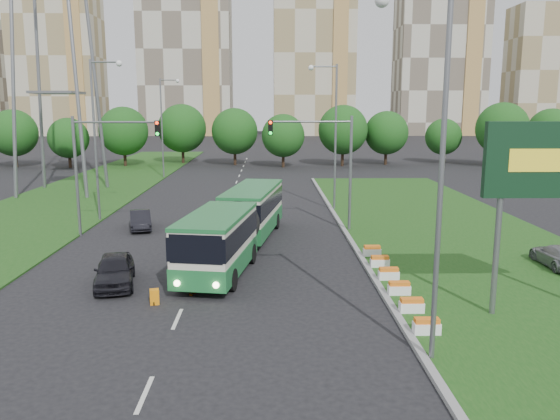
{
  "coord_description": "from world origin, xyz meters",
  "views": [
    {
      "loc": [
        0.78,
        -27.23,
        8.51
      ],
      "look_at": [
        1.43,
        4.3,
        2.6
      ],
      "focal_mm": 35.0,
      "sensor_mm": 36.0,
      "label": 1
    }
  ],
  "objects_px": {
    "billboard": "(559,168)",
    "traffic_mast_left": "(100,157)",
    "shopping_trolley": "(154,297)",
    "traffic_mast_median": "(327,155)",
    "car_left_far": "(140,220)",
    "car_left_near": "(115,270)",
    "pedestrian": "(192,277)",
    "articulated_bus": "(237,223)",
    "car_median": "(559,256)"
  },
  "relations": [
    {
      "from": "articulated_bus",
      "to": "car_left_near",
      "type": "distance_m",
      "value": 8.45
    },
    {
      "from": "car_median",
      "to": "traffic_mast_median",
      "type": "bearing_deg",
      "value": -38.3
    },
    {
      "from": "traffic_mast_left",
      "to": "articulated_bus",
      "type": "relative_size",
      "value": 0.46
    },
    {
      "from": "traffic_mast_left",
      "to": "shopping_trolley",
      "type": "bearing_deg",
      "value": -65.3
    },
    {
      "from": "traffic_mast_median",
      "to": "car_left_far",
      "type": "xyz_separation_m",
      "value": [
        -13.18,
        1.04,
        -4.69
      ]
    },
    {
      "from": "billboard",
      "to": "shopping_trolley",
      "type": "relative_size",
      "value": 11.77
    },
    {
      "from": "car_left_far",
      "to": "shopping_trolley",
      "type": "relative_size",
      "value": 5.89
    },
    {
      "from": "car_left_far",
      "to": "billboard",
      "type": "bearing_deg",
      "value": -54.16
    },
    {
      "from": "pedestrian",
      "to": "billboard",
      "type": "bearing_deg",
      "value": -86.44
    },
    {
      "from": "traffic_mast_left",
      "to": "pedestrian",
      "type": "bearing_deg",
      "value": -57.76
    },
    {
      "from": "billboard",
      "to": "car_left_near",
      "type": "bearing_deg",
      "value": 166.88
    },
    {
      "from": "pedestrian",
      "to": "articulated_bus",
      "type": "bearing_deg",
      "value": 2.69
    },
    {
      "from": "pedestrian",
      "to": "shopping_trolley",
      "type": "bearing_deg",
      "value": 144.4
    },
    {
      "from": "traffic_mast_median",
      "to": "shopping_trolley",
      "type": "distance_m",
      "value": 17.63
    },
    {
      "from": "car_left_near",
      "to": "shopping_trolley",
      "type": "relative_size",
      "value": 6.62
    },
    {
      "from": "billboard",
      "to": "car_median",
      "type": "distance_m",
      "value": 9.43
    },
    {
      "from": "traffic_mast_left",
      "to": "shopping_trolley",
      "type": "xyz_separation_m",
      "value": [
        6.1,
        -13.27,
        -5.01
      ]
    },
    {
      "from": "car_left_near",
      "to": "car_left_far",
      "type": "distance_m",
      "value": 12.74
    },
    {
      "from": "articulated_bus",
      "to": "car_left_far",
      "type": "height_order",
      "value": "articulated_bus"
    },
    {
      "from": "car_left_far",
      "to": "traffic_mast_left",
      "type": "bearing_deg",
      "value": -148.7
    },
    {
      "from": "billboard",
      "to": "car_left_far",
      "type": "height_order",
      "value": "billboard"
    },
    {
      "from": "pedestrian",
      "to": "shopping_trolley",
      "type": "distance_m",
      "value": 2.0
    },
    {
      "from": "billboard",
      "to": "car_median",
      "type": "xyz_separation_m",
      "value": [
        4.0,
        6.61,
        -5.41
      ]
    },
    {
      "from": "billboard",
      "to": "car_left_near",
      "type": "xyz_separation_m",
      "value": [
        -18.98,
        4.42,
        -5.4
      ]
    },
    {
      "from": "car_median",
      "to": "billboard",
      "type": "bearing_deg",
      "value": 59.84
    },
    {
      "from": "traffic_mast_median",
      "to": "car_left_near",
      "type": "distance_m",
      "value": 16.96
    },
    {
      "from": "car_median",
      "to": "shopping_trolley",
      "type": "height_order",
      "value": "car_median"
    },
    {
      "from": "traffic_mast_median",
      "to": "car_left_far",
      "type": "relative_size",
      "value": 2.0
    },
    {
      "from": "car_left_far",
      "to": "shopping_trolley",
      "type": "xyz_separation_m",
      "value": [
        4.12,
        -15.31,
        -0.32
      ]
    },
    {
      "from": "billboard",
      "to": "car_left_near",
      "type": "height_order",
      "value": "billboard"
    },
    {
      "from": "car_left_near",
      "to": "car_median",
      "type": "distance_m",
      "value": 23.08
    },
    {
      "from": "billboard",
      "to": "shopping_trolley",
      "type": "bearing_deg",
      "value": 174.0
    },
    {
      "from": "articulated_bus",
      "to": "shopping_trolley",
      "type": "distance_m",
      "value": 9.58
    },
    {
      "from": "shopping_trolley",
      "to": "car_left_far",
      "type": "bearing_deg",
      "value": 91.38
    },
    {
      "from": "car_left_far",
      "to": "pedestrian",
      "type": "height_order",
      "value": "pedestrian"
    },
    {
      "from": "traffic_mast_left",
      "to": "car_median",
      "type": "relative_size",
      "value": 1.93
    },
    {
      "from": "billboard",
      "to": "traffic_mast_left",
      "type": "relative_size",
      "value": 1.0
    },
    {
      "from": "car_left_far",
      "to": "shopping_trolley",
      "type": "distance_m",
      "value": 15.86
    },
    {
      "from": "car_left_near",
      "to": "shopping_trolley",
      "type": "distance_m",
      "value": 3.66
    },
    {
      "from": "traffic_mast_median",
      "to": "car_left_far",
      "type": "height_order",
      "value": "traffic_mast_median"
    },
    {
      "from": "car_median",
      "to": "pedestrian",
      "type": "height_order",
      "value": "pedestrian"
    },
    {
      "from": "traffic_mast_median",
      "to": "pedestrian",
      "type": "distance_m",
      "value": 15.73
    },
    {
      "from": "articulated_bus",
      "to": "shopping_trolley",
      "type": "height_order",
      "value": "articulated_bus"
    },
    {
      "from": "pedestrian",
      "to": "car_left_near",
      "type": "bearing_deg",
      "value": 84.5
    },
    {
      "from": "billboard",
      "to": "traffic_mast_left",
      "type": "bearing_deg",
      "value": 146.45
    },
    {
      "from": "shopping_trolley",
      "to": "car_median",
      "type": "bearing_deg",
      "value": -0.33
    },
    {
      "from": "billboard",
      "to": "shopping_trolley",
      "type": "height_order",
      "value": "billboard"
    },
    {
      "from": "traffic_mast_left",
      "to": "pedestrian",
      "type": "relative_size",
      "value": 4.65
    },
    {
      "from": "car_left_near",
      "to": "billboard",
      "type": "bearing_deg",
      "value": -25.14
    },
    {
      "from": "billboard",
      "to": "articulated_bus",
      "type": "relative_size",
      "value": 0.46
    }
  ]
}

